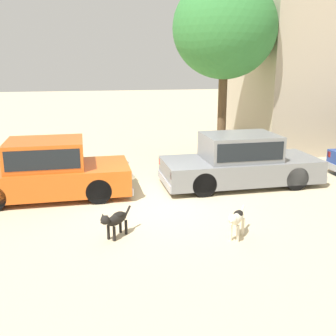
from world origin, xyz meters
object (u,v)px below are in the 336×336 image
at_px(stray_dog_tan, 237,218).
at_px(parked_sedan_second, 240,160).
at_px(acacia_tree_left, 225,29).
at_px(stray_dog_spotted, 115,219).
at_px(parked_sedan_nearest, 48,169).

bearing_deg(stray_dog_tan, parked_sedan_second, -165.40).
height_order(stray_dog_tan, acacia_tree_left, acacia_tree_left).
bearing_deg(acacia_tree_left, stray_dog_tan, -105.67).
distance_m(parked_sedan_second, stray_dog_tan, 3.72).
bearing_deg(acacia_tree_left, stray_dog_spotted, -124.83).
xyz_separation_m(parked_sedan_nearest, stray_dog_tan, (3.96, -3.41, -0.31)).
height_order(parked_sedan_second, stray_dog_spotted, parked_sedan_second).
bearing_deg(acacia_tree_left, parked_sedan_second, -98.62).
height_order(parked_sedan_nearest, stray_dog_spotted, parked_sedan_nearest).
xyz_separation_m(parked_sedan_second, stray_dog_spotted, (-3.77, -2.93, -0.33)).
xyz_separation_m(parked_sedan_second, acacia_tree_left, (0.48, 3.18, 3.82)).
bearing_deg(parked_sedan_nearest, parked_sedan_second, -0.58).
bearing_deg(stray_dog_spotted, parked_sedan_nearest, -109.08).
xyz_separation_m(parked_sedan_nearest, parked_sedan_second, (5.33, 0.03, -0.02)).
relative_size(stray_dog_tan, acacia_tree_left, 0.13).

